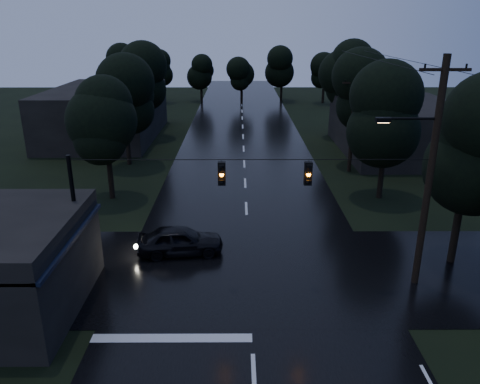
{
  "coord_description": "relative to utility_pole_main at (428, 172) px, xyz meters",
  "views": [
    {
      "loc": [
        -0.51,
        -7.55,
        11.08
      ],
      "look_at": [
        -0.42,
        15.49,
        2.76
      ],
      "focal_mm": 35.0,
      "sensor_mm": 36.0,
      "label": 1
    }
  ],
  "objects": [
    {
      "name": "anchor_pole_left",
      "position": [
        -14.91,
        0.0,
        -2.26
      ],
      "size": [
        0.18,
        0.18,
        6.0
      ],
      "primitive_type": "cylinder",
      "color": "black",
      "rests_on": "ground"
    },
    {
      "name": "building_far_right",
      "position": [
        6.59,
        23.0,
        -3.06
      ],
      "size": [
        10.0,
        14.0,
        4.4
      ],
      "primitive_type": "cube",
      "color": "black",
      "rests_on": "ground"
    },
    {
      "name": "utility_pole_main",
      "position": [
        0.0,
        0.0,
        0.0
      ],
      "size": [
        3.5,
        0.3,
        10.0
      ],
      "color": "black",
      "rests_on": "ground"
    },
    {
      "name": "main_road",
      "position": [
        -7.41,
        19.0,
        -5.26
      ],
      "size": [
        12.0,
        120.0,
        0.02
      ],
      "primitive_type": "cube",
      "color": "black",
      "rests_on": "ground"
    },
    {
      "name": "tree_left_b",
      "position": [
        -17.01,
        19.0,
        0.36
      ],
      "size": [
        4.2,
        4.2,
        8.85
      ],
      "color": "black",
      "rests_on": "ground"
    },
    {
      "name": "building_far_left",
      "position": [
        -21.41,
        29.0,
        -2.76
      ],
      "size": [
        10.0,
        16.0,
        5.0
      ],
      "primitive_type": "cube",
      "color": "black",
      "rests_on": "ground"
    },
    {
      "name": "car",
      "position": [
        -10.87,
        2.9,
        -4.52
      ],
      "size": [
        4.47,
        2.18,
        1.47
      ],
      "primitive_type": "imported",
      "rotation": [
        0.0,
        0.0,
        1.68
      ],
      "color": "black",
      "rests_on": "ground"
    },
    {
      "name": "tree_left_c",
      "position": [
        -17.61,
        29.0,
        0.74
      ],
      "size": [
        4.48,
        4.48,
        9.44
      ],
      "color": "black",
      "rests_on": "ground"
    },
    {
      "name": "cross_street",
      "position": [
        -7.41,
        1.0,
        -5.26
      ],
      "size": [
        60.0,
        9.0,
        0.02
      ],
      "primitive_type": "cube",
      "color": "black",
      "rests_on": "ground"
    },
    {
      "name": "tree_right_a",
      "position": [
        1.59,
        11.0,
        0.36
      ],
      "size": [
        4.2,
        4.2,
        8.85
      ],
      "color": "black",
      "rests_on": "ground"
    },
    {
      "name": "tree_left_a",
      "position": [
        -16.41,
        11.0,
        -0.02
      ],
      "size": [
        3.92,
        3.92,
        8.26
      ],
      "color": "black",
      "rests_on": "ground"
    },
    {
      "name": "utility_pole_far",
      "position": [
        0.89,
        17.0,
        -1.38
      ],
      "size": [
        2.0,
        0.3,
        7.5
      ],
      "color": "black",
      "rests_on": "ground"
    },
    {
      "name": "tree_corner_near",
      "position": [
        2.59,
        2.0,
        0.74
      ],
      "size": [
        4.48,
        4.48,
        9.44
      ],
      "color": "black",
      "rests_on": "ground"
    },
    {
      "name": "span_signals",
      "position": [
        -6.85,
        -0.01,
        -0.01
      ],
      "size": [
        15.0,
        0.37,
        1.12
      ],
      "color": "black",
      "rests_on": "ground"
    },
    {
      "name": "tree_right_b",
      "position": [
        2.19,
        19.0,
        0.74
      ],
      "size": [
        4.48,
        4.48,
        9.44
      ],
      "color": "black",
      "rests_on": "ground"
    },
    {
      "name": "tree_right_c",
      "position": [
        2.79,
        29.0,
        1.11
      ],
      "size": [
        4.76,
        4.76,
        10.03
      ],
      "color": "black",
      "rests_on": "ground"
    }
  ]
}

